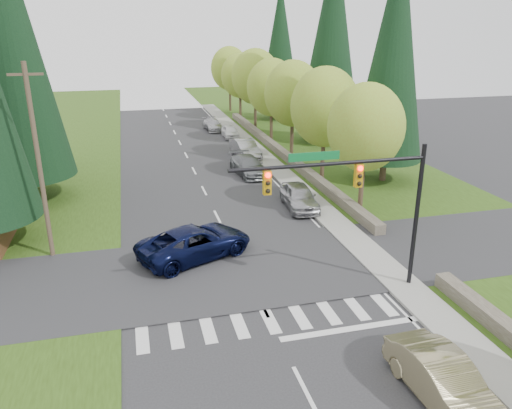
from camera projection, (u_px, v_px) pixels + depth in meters
name	position (u px, v px, depth m)	size (l,w,h in m)	color
ground	(294.00, 369.00, 17.82)	(120.00, 120.00, 0.00)	#28282B
grass_east	(370.00, 181.00, 39.07)	(14.00, 110.00, 0.06)	#2C4412
grass_west	(12.00, 210.00, 32.99)	(14.00, 110.00, 0.06)	#2C4412
cross_street	(244.00, 269.00, 25.11)	(120.00, 8.00, 0.10)	#28282B
sidewalk_east	(289.00, 179.00, 39.46)	(1.80, 80.00, 0.13)	gray
curb_east	(278.00, 180.00, 39.26)	(0.20, 80.00, 0.13)	gray
stone_wall_north	(280.00, 151.00, 47.04)	(0.70, 40.00, 0.70)	#4C4438
traffic_signal	(361.00, 189.00, 21.25)	(8.70, 0.37, 6.80)	black
utility_pole	(39.00, 162.00, 24.78)	(1.60, 0.24, 10.00)	#473828
decid_tree_0	(366.00, 127.00, 30.83)	(4.80, 4.80, 8.37)	#38281C
decid_tree_1	(325.00, 107.00, 37.16)	(5.20, 5.20, 8.80)	#38281C
decid_tree_2	(293.00, 94.00, 43.44)	(5.00, 5.00, 8.82)	#38281C
decid_tree_3	(272.00, 87.00, 49.93)	(5.00, 5.00, 8.55)	#38281C
decid_tree_4	(255.00, 77.00, 56.19)	(5.40, 5.40, 9.18)	#38281C
decid_tree_5	(240.00, 76.00, 62.70)	(4.80, 4.80, 8.30)	#38281C
decid_tree_6	(230.00, 68.00, 68.99)	(5.20, 5.20, 8.86)	#38281C
conifer_w_c	(5.00, 30.00, 31.21)	(6.46, 6.46, 20.80)	#38281C
conifer_e_a	(394.00, 51.00, 35.99)	(5.44, 5.44, 17.80)	#38281C
conifer_e_b	(332.00, 33.00, 48.63)	(6.12, 6.12, 19.80)	#38281C
conifer_e_c	(280.00, 44.00, 61.66)	(5.10, 5.10, 16.80)	#38281C
sedan_champagne	(443.00, 381.00, 16.06)	(1.67, 4.78, 1.58)	tan
suv_navy	(195.00, 242.00, 26.11)	(2.82, 6.13, 1.70)	black
parked_car_a	(299.00, 197.00, 33.19)	(1.91, 4.74, 1.61)	#A9A9AE
parked_car_b	(249.00, 166.00, 40.68)	(2.09, 5.14, 1.49)	slate
parked_car_c	(245.00, 148.00, 46.08)	(1.71, 4.90, 1.61)	#A2A2A6
parked_car_d	(230.00, 132.00, 54.05)	(1.55, 3.84, 1.31)	white
parked_car_e	(213.00, 125.00, 57.82)	(1.79, 4.41, 1.28)	#A9A8AD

